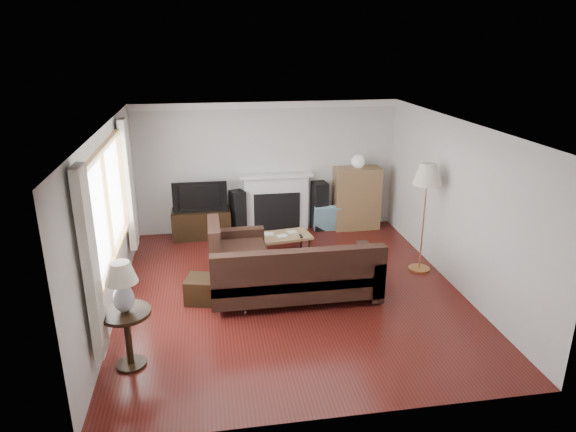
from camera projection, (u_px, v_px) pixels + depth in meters
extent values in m
cube|color=#4D1511|center=(291.00, 291.00, 7.73)|extent=(5.10, 5.60, 0.04)
cube|color=white|center=(292.00, 125.00, 6.90)|extent=(5.10, 5.60, 0.04)
cube|color=silver|center=(268.00, 167.00, 9.88)|extent=(5.00, 0.04, 2.50)
cube|color=silver|center=(341.00, 308.00, 4.75)|extent=(5.00, 0.04, 2.50)
cube|color=silver|center=(109.00, 223.00, 6.93)|extent=(0.04, 5.50, 2.50)
cube|color=silver|center=(455.00, 204.00, 7.69)|extent=(0.04, 5.50, 2.50)
cube|color=olive|center=(108.00, 206.00, 6.66)|extent=(0.12, 2.74, 1.54)
cube|color=beige|center=(90.00, 264.00, 5.30)|extent=(0.10, 0.35, 2.10)
cube|color=beige|center=(129.00, 185.00, 8.13)|extent=(0.10, 0.35, 2.10)
cube|color=white|center=(276.00, 202.00, 10.02)|extent=(1.40, 0.26, 1.15)
cube|color=black|center=(202.00, 224.00, 9.74)|extent=(1.09, 0.49, 0.55)
imported|color=black|center=(200.00, 195.00, 9.56)|extent=(1.00, 0.13, 0.58)
cube|color=black|center=(238.00, 213.00, 9.86)|extent=(0.33, 0.36, 0.86)
cube|color=black|center=(319.00, 206.00, 10.09)|extent=(0.31, 0.35, 0.96)
cube|color=olive|center=(357.00, 198.00, 10.12)|extent=(0.89, 0.42, 1.23)
sphere|color=white|center=(358.00, 161.00, 9.88)|extent=(0.26, 0.26, 0.26)
cube|color=black|center=(295.00, 272.00, 7.39)|extent=(2.63, 1.92, 0.85)
cube|color=olive|center=(281.00, 245.00, 8.92)|extent=(1.08, 0.69, 0.39)
cube|color=black|center=(202.00, 289.00, 7.40)|extent=(0.52, 0.52, 0.36)
cube|color=#C17E43|center=(424.00, 218.00, 8.15)|extent=(0.52, 0.52, 1.79)
cube|color=black|center=(128.00, 339.00, 5.87)|extent=(0.57, 0.57, 0.71)
cube|color=silver|center=(122.00, 288.00, 5.66)|extent=(0.37, 0.37, 0.59)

